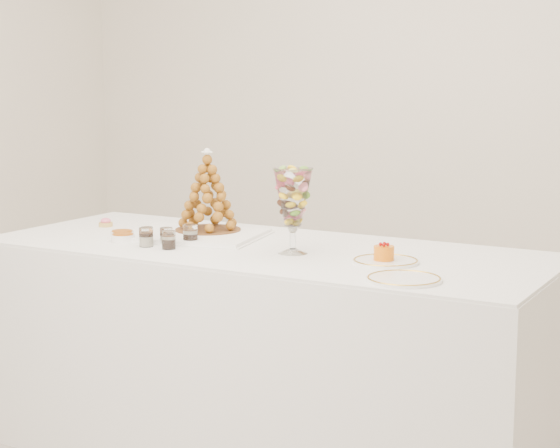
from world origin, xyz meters
The scene contains 15 objects.
buffet_table centered at (0.00, 0.18, 0.42)m, with size 2.24×0.92×0.85m.
lace_tray centered at (-0.36, 0.23, 0.85)m, with size 0.54×0.41×0.02m, color white.
macaron_vase centered at (0.16, 0.12, 1.05)m, with size 0.14×0.14×0.32m.
cake_plate centered at (0.54, 0.11, 0.85)m, with size 0.23×0.23×0.01m, color white.
spare_plate centered at (0.70, -0.13, 0.85)m, with size 0.25×0.25×0.01m, color white.
pink_tart centered at (-0.85, 0.27, 0.86)m, with size 0.06×0.06×0.04m.
verrine_a centered at (-0.45, 0.05, 0.88)m, with size 0.05×0.05×0.06m, color white.
verrine_b centered at (-0.36, 0.04, 0.88)m, with size 0.05×0.05×0.07m, color white.
verrine_c centered at (-0.28, 0.09, 0.88)m, with size 0.06×0.06×0.08m, color white.
verrine_d centered at (-0.40, -0.03, 0.88)m, with size 0.05×0.05×0.07m, color white.
verrine_e centered at (-0.29, -0.03, 0.88)m, with size 0.05×0.05×0.07m, color white.
ramekin_back centered at (-0.59, 0.07, 0.86)m, with size 0.09×0.09×0.03m, color white.
ramekin_front centered at (-0.54, 0.01, 0.86)m, with size 0.09×0.09×0.03m, color white.
croquembouche centered at (-0.34, 0.32, 1.03)m, with size 0.28×0.28×0.34m.
mousse_cake centered at (0.53, 0.11, 0.88)m, with size 0.07×0.07×0.06m.
Camera 1 is at (1.77, -2.90, 1.50)m, focal length 60.00 mm.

